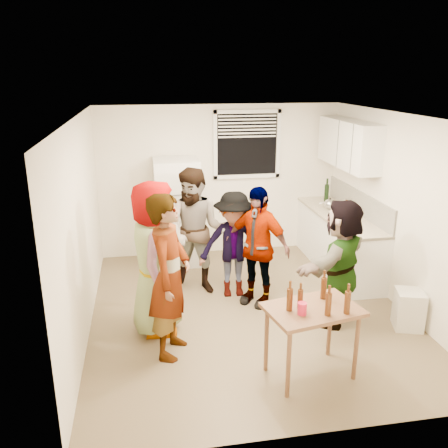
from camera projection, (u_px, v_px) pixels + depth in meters
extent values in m
cube|color=white|center=(177.00, 212.00, 7.58)|extent=(0.70, 0.70, 1.70)
cube|color=white|center=(338.00, 243.00, 7.43)|extent=(0.60, 2.20, 0.86)
cube|color=beige|center=(340.00, 216.00, 7.29)|extent=(0.64, 2.22, 0.04)
cube|color=beige|center=(359.00, 202.00, 7.27)|extent=(0.03, 2.20, 0.36)
cube|color=white|center=(348.00, 144.00, 7.17)|extent=(0.34, 1.60, 0.70)
cylinder|color=white|center=(343.00, 217.00, 7.13)|extent=(0.11, 0.11, 0.25)
cylinder|color=black|center=(326.00, 202.00, 7.97)|extent=(0.08, 0.08, 0.30)
cylinder|color=#47230C|center=(345.00, 222.00, 6.90)|extent=(0.07, 0.07, 0.25)
cylinder|color=blue|center=(341.00, 227.00, 6.68)|extent=(0.09, 0.09, 0.13)
cube|color=#D8CD40|center=(347.00, 205.00, 7.54)|extent=(0.02, 0.17, 0.14)
cube|color=silver|center=(409.00, 309.00, 5.75)|extent=(0.41, 0.41, 0.48)
cylinder|color=#47230C|center=(300.00, 308.00, 4.67)|extent=(0.05, 0.05, 0.20)
cylinder|color=red|center=(302.00, 314.00, 4.56)|extent=(0.09, 0.09, 0.12)
imported|color=#959595|center=(158.00, 329.00, 5.79)|extent=(1.94, 1.11, 0.59)
imported|color=#141933|center=(172.00, 351.00, 5.32)|extent=(1.95, 1.24, 0.44)
imported|color=brown|center=(197.00, 290.00, 6.81)|extent=(1.51, 1.97, 0.67)
imported|color=#45454A|center=(233.00, 294.00, 6.69)|extent=(1.05, 1.54, 0.55)
imported|color=black|center=(256.00, 302.00, 6.46)|extent=(1.80, 1.82, 0.39)
imported|color=#C18345|center=(336.00, 320.00, 5.98)|extent=(2.15, 2.16, 0.47)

